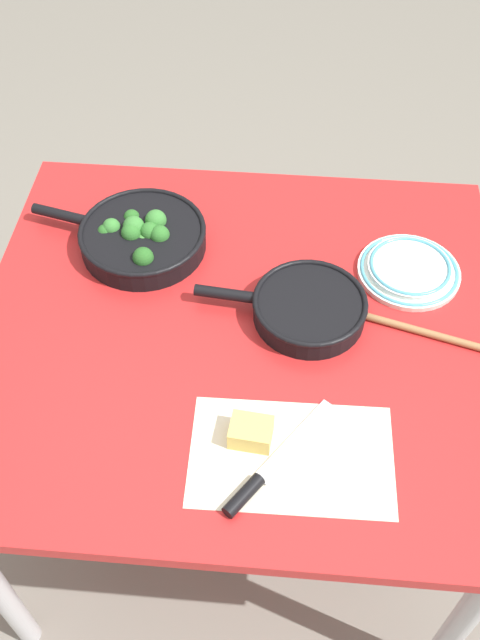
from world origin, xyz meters
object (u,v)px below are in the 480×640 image
(grater_knife, at_px, (266,472))
(cheese_block, at_px, (251,432))
(wooden_spoon, at_px, (374,318))
(dinner_plate_stack, at_px, (409,269))
(skillet_broccoli, at_px, (142,236))
(skillet_eggs, at_px, (308,308))

(grater_knife, height_order, cheese_block, cheese_block)
(wooden_spoon, xyz_separation_m, dinner_plate_stack, (0.08, 0.14, 0.01))
(skillet_broccoli, xyz_separation_m, grater_knife, (0.31, -0.54, -0.02))
(wooden_spoon, height_order, grater_knife, grater_knife)
(skillet_broccoli, bearing_deg, grater_knife, 133.79)
(skillet_broccoli, bearing_deg, dinner_plate_stack, -169.33)
(grater_knife, relative_size, dinner_plate_stack, 1.13)
(wooden_spoon, distance_m, grater_knife, 0.41)
(cheese_block, xyz_separation_m, dinner_plate_stack, (0.31, 0.44, -0.01))
(skillet_broccoli, bearing_deg, wooden_spoon, 175.06)
(wooden_spoon, bearing_deg, skillet_eggs, 15.66)
(skillet_eggs, distance_m, grater_knife, 0.37)
(grater_knife, distance_m, cheese_block, 0.08)
(skillet_broccoli, bearing_deg, cheese_block, 134.50)
(grater_knife, bearing_deg, cheese_block, 60.53)
(skillet_eggs, height_order, grater_knife, skillet_eggs)
(cheese_block, bearing_deg, wooden_spoon, 52.35)
(skillet_broccoli, relative_size, dinner_plate_stack, 1.83)
(skillet_eggs, relative_size, dinner_plate_stack, 1.60)
(cheese_block, bearing_deg, grater_knife, -65.28)
(skillet_eggs, relative_size, grater_knife, 1.42)
(cheese_block, bearing_deg, dinner_plate_stack, 54.70)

